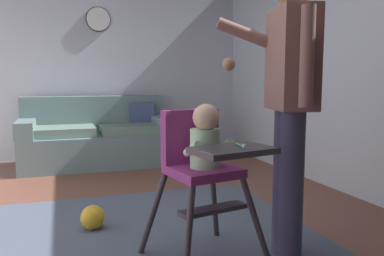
{
  "coord_description": "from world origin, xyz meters",
  "views": [
    {
      "loc": [
        -0.32,
        -2.51,
        1.05
      ],
      "look_at": [
        0.44,
        -0.27,
        0.77
      ],
      "focal_mm": 36.2,
      "sensor_mm": 36.0,
      "label": 1
    }
  ],
  "objects_px": {
    "toy_ball": "(93,217)",
    "wall_clock": "(98,19)",
    "high_chair": "(203,155)",
    "adult_standing": "(289,103)",
    "couch": "(98,138)"
  },
  "relations": [
    {
      "from": "toy_ball",
      "to": "wall_clock",
      "type": "xyz_separation_m",
      "value": [
        0.34,
        2.72,
        1.8
      ]
    },
    {
      "from": "high_chair",
      "to": "adult_standing",
      "type": "relative_size",
      "value": 0.57
    },
    {
      "from": "toy_ball",
      "to": "wall_clock",
      "type": "bearing_deg",
      "value": 82.98
    },
    {
      "from": "adult_standing",
      "to": "toy_ball",
      "type": "xyz_separation_m",
      "value": [
        -1.05,
        0.84,
        -0.84
      ]
    },
    {
      "from": "couch",
      "to": "wall_clock",
      "type": "distance_m",
      "value": 1.63
    },
    {
      "from": "high_chair",
      "to": "wall_clock",
      "type": "bearing_deg",
      "value": 173.21
    },
    {
      "from": "high_chair",
      "to": "wall_clock",
      "type": "xyz_separation_m",
      "value": [
        -0.24,
        3.44,
        1.25
      ]
    },
    {
      "from": "toy_ball",
      "to": "wall_clock",
      "type": "relative_size",
      "value": 0.52
    },
    {
      "from": "adult_standing",
      "to": "toy_ball",
      "type": "bearing_deg",
      "value": -24.07
    },
    {
      "from": "couch",
      "to": "high_chair",
      "type": "bearing_deg",
      "value": 6.4
    },
    {
      "from": "high_chair",
      "to": "wall_clock",
      "type": "relative_size",
      "value": 2.8
    },
    {
      "from": "high_chair",
      "to": "adult_standing",
      "type": "height_order",
      "value": "adult_standing"
    },
    {
      "from": "adult_standing",
      "to": "toy_ball",
      "type": "relative_size",
      "value": 9.39
    },
    {
      "from": "couch",
      "to": "toy_ball",
      "type": "bearing_deg",
      "value": -6.09
    },
    {
      "from": "couch",
      "to": "toy_ball",
      "type": "height_order",
      "value": "couch"
    }
  ]
}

